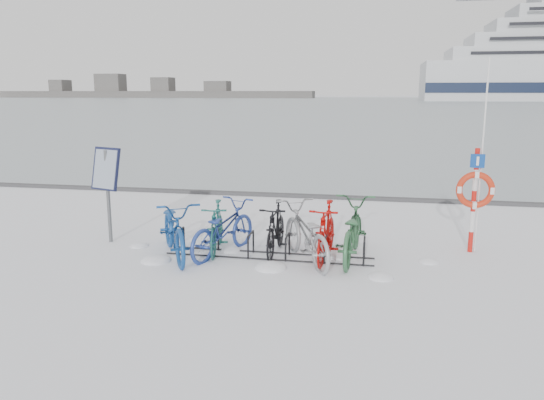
# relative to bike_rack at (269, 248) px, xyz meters

# --- Properties ---
(ground) EXTENTS (900.00, 900.00, 0.00)m
(ground) POSITION_rel_bike_rack_xyz_m (0.00, 0.00, -0.18)
(ground) COLOR white
(ground) RESTS_ON ground
(ice_sheet) EXTENTS (400.00, 298.00, 0.02)m
(ice_sheet) POSITION_rel_bike_rack_xyz_m (0.00, 155.00, -0.17)
(ice_sheet) COLOR #A2AEB7
(ice_sheet) RESTS_ON ground
(quay_edge) EXTENTS (400.00, 0.25, 0.10)m
(quay_edge) POSITION_rel_bike_rack_xyz_m (0.00, 5.90, -0.13)
(quay_edge) COLOR #3F3F42
(quay_edge) RESTS_ON ground
(bike_rack) EXTENTS (4.00, 0.48, 0.46)m
(bike_rack) POSITION_rel_bike_rack_xyz_m (0.00, 0.00, 0.00)
(bike_rack) COLOR black
(bike_rack) RESTS_ON ground
(info_board) EXTENTS (0.71, 0.45, 2.00)m
(info_board) POSITION_rel_bike_rack_xyz_m (-3.50, 0.35, 1.26)
(info_board) COLOR #595B5E
(info_board) RESTS_ON ground
(lifebuoy_station) EXTENTS (0.72, 0.22, 3.74)m
(lifebuoy_station) POSITION_rel_bike_rack_xyz_m (3.86, 1.04, 1.08)
(lifebuoy_station) COLOR red
(lifebuoy_station) RESTS_ON ground
(shoreline) EXTENTS (180.00, 12.00, 9.50)m
(shoreline) POSITION_rel_bike_rack_xyz_m (-122.02, 260.00, 2.61)
(shoreline) COLOR #484848
(shoreline) RESTS_ON ground
(bike_0) EXTENTS (1.80, 2.33, 1.18)m
(bike_0) POSITION_rel_bike_rack_xyz_m (-1.79, -0.28, 0.41)
(bike_0) COLOR navy
(bike_0) RESTS_ON ground
(bike_1) EXTENTS (0.76, 1.76, 1.02)m
(bike_1) POSITION_rel_bike_rack_xyz_m (-1.10, 0.20, 0.33)
(bike_1) COLOR #1B5C55
(bike_1) RESTS_ON ground
(bike_2) EXTENTS (1.32, 2.16, 1.07)m
(bike_2) POSITION_rel_bike_rack_xyz_m (-0.93, 0.04, 0.36)
(bike_2) COLOR #263E91
(bike_2) RESTS_ON ground
(bike_3) EXTENTS (0.50, 1.75, 1.05)m
(bike_3) POSITION_rel_bike_rack_xyz_m (0.08, 0.28, 0.34)
(bike_3) COLOR black
(bike_3) RESTS_ON ground
(bike_4) EXTENTS (1.69, 2.23, 1.12)m
(bike_4) POSITION_rel_bike_rack_xyz_m (0.71, -0.11, 0.38)
(bike_4) COLOR #929599
(bike_4) RESTS_ON ground
(bike_5) EXTENTS (0.64, 1.88, 1.11)m
(bike_5) POSITION_rel_bike_rack_xyz_m (1.08, 0.13, 0.37)
(bike_5) COLOR #B30B08
(bike_5) RESTS_ON ground
(bike_6) EXTENTS (0.91, 2.25, 1.16)m
(bike_6) POSITION_rel_bike_rack_xyz_m (1.55, 0.24, 0.40)
(bike_6) COLOR #30653E
(bike_6) RESTS_ON ground
(snow_drifts) EXTENTS (6.13, 1.65, 0.21)m
(snow_drifts) POSITION_rel_bike_rack_xyz_m (-0.02, -0.29, -0.18)
(snow_drifts) COLOR white
(snow_drifts) RESTS_ON ground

